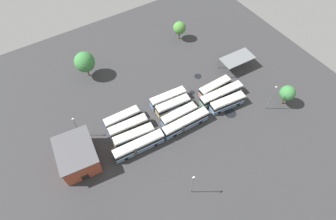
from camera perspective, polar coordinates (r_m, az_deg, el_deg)
name	(u,v)px	position (r m, az deg, el deg)	size (l,w,h in m)	color
ground_plane	(176,114)	(78.74, 1.77, -0.85)	(106.01, 106.01, 0.00)	#333335
bus_row0_slot0	(139,146)	(71.44, -6.18, -7.49)	(13.90, 3.38, 3.56)	silver
bus_row0_slot1	(134,136)	(73.02, -7.15, -5.49)	(11.26, 3.71, 3.56)	silver
bus_row0_slot2	(128,127)	(74.82, -8.32, -3.49)	(11.03, 3.35, 3.56)	silver
bus_row0_slot3	(122,118)	(76.64, -9.59, -1.73)	(10.20, 2.89, 3.56)	silver
bus_row1_slot0	(186,123)	(74.83, 3.70, -2.76)	(13.82, 2.79, 3.56)	silver
bus_row1_slot1	(179,115)	(76.22, 2.34, -1.11)	(10.73, 2.65, 3.56)	silver
bus_row1_slot2	(173,106)	(78.15, 1.05, 0.92)	(10.39, 3.34, 3.56)	silver
bus_row1_slot3	(168,98)	(79.84, 0.02, 2.51)	(11.07, 3.38, 3.56)	silver
bus_row2_slot0	(227,103)	(80.65, 12.36, 1.49)	(10.79, 3.68, 3.56)	silver
bus_row2_slot1	(221,95)	(82.24, 11.09, 3.21)	(13.89, 3.34, 3.56)	silver
bus_row2_slot2	(215,87)	(83.78, 9.80, 4.74)	(10.50, 2.76, 3.56)	silver
depot_building	(77,155)	(71.97, -18.48, -9.03)	(10.34, 12.44, 6.25)	#99422D
maintenance_shelter	(237,58)	(91.08, 14.37, 10.46)	(10.97, 6.00, 4.12)	slate
lamp_post_far_corner	(77,126)	(74.96, -18.64, -3.30)	(0.56, 0.28, 8.05)	slate
lamp_post_by_building	(192,184)	(63.71, 5.11, -15.27)	(0.56, 0.28, 9.00)	slate
lamp_post_mid_lot	(271,97)	(81.01, 20.85, 2.53)	(0.56, 0.28, 9.70)	slate
tree_northwest	(179,28)	(99.05, 2.42, 16.84)	(4.45, 4.45, 6.90)	brown
tree_south_edge	(85,62)	(88.02, -17.11, 9.62)	(6.29, 6.29, 9.08)	brown
tree_north_edge	(287,93)	(84.46, 23.79, 3.27)	(4.41, 4.41, 7.00)	brown
puddle_near_shelter	(198,76)	(88.67, 6.31, 7.03)	(2.37, 2.37, 0.01)	black
puddle_between_rows	(192,93)	(83.96, 5.13, 3.66)	(1.68, 1.68, 0.01)	black
puddle_centre_drain	(163,98)	(82.17, -1.00, 2.43)	(3.98, 3.98, 0.01)	black
puddle_back_corner	(230,113)	(80.90, 12.97, -0.68)	(3.45, 3.45, 0.01)	black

